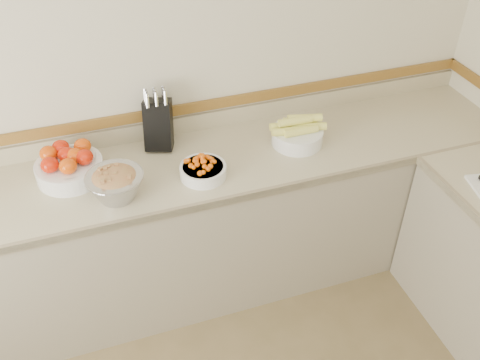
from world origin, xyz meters
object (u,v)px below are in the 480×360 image
object	(u,v)px
tomato_bowl	(69,165)
rhubarb_bowl	(115,184)
cherry_tomato_bowl	(203,169)
corn_bowl	(297,133)
knife_block	(158,123)

from	to	relation	value
tomato_bowl	rhubarb_bowl	world-z (taller)	tomato_bowl
tomato_bowl	cherry_tomato_bowl	size ratio (longest dim) A/B	1.41
cherry_tomato_bowl	rhubarb_bowl	bearing A→B (deg)	-176.46
cherry_tomato_bowl	corn_bowl	distance (m)	0.58
knife_block	rhubarb_bowl	distance (m)	0.47
tomato_bowl	corn_bowl	bearing A→B (deg)	-4.18
knife_block	tomato_bowl	world-z (taller)	knife_block
cherry_tomato_bowl	corn_bowl	bearing A→B (deg)	11.95
knife_block	corn_bowl	bearing A→B (deg)	-16.77
tomato_bowl	cherry_tomato_bowl	distance (m)	0.67
knife_block	tomato_bowl	distance (m)	0.51
tomato_bowl	corn_bowl	xyz separation A→B (m)	(1.21, -0.09, -0.01)
corn_bowl	rhubarb_bowl	world-z (taller)	corn_bowl
knife_block	tomato_bowl	size ratio (longest dim) A/B	1.05
corn_bowl	cherry_tomato_bowl	bearing A→B (deg)	-168.05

